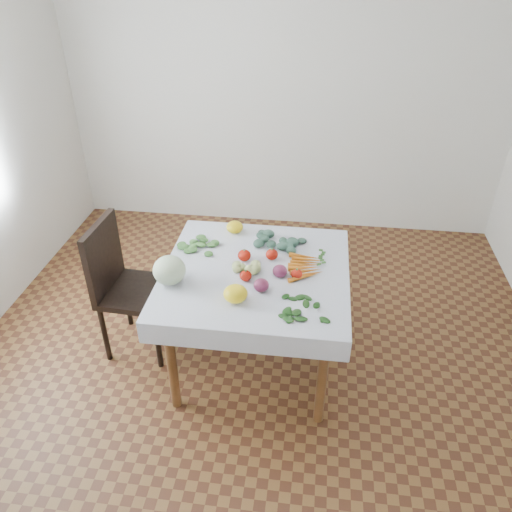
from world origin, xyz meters
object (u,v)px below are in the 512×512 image
Objects in this scene: carrot_bunch at (306,267)px; cabbage at (169,270)px; table at (256,284)px; heirloom_back at (235,227)px; chair at (122,280)px.

cabbage is at bearing -162.75° from carrot_bunch.
carrot_bunch is at bearing 11.05° from table.
table is 8.72× the size of heirloom_back.
heirloom_back is 0.37× the size of carrot_bunch.
chair is at bearing -152.03° from heirloom_back.
cabbage is at bearing -31.08° from chair.
cabbage is at bearing -159.01° from table.
heirloom_back is at bearing 27.97° from chair.
table is 1.04× the size of chair.
cabbage reaches higher than table.
table is 5.25× the size of cabbage.
heirloom_back is (0.70, 0.37, 0.24)m from chair.
chair is 3.13× the size of carrot_bunch.
heirloom_back is (-0.20, 0.44, 0.14)m from table.
cabbage is (-0.48, -0.18, 0.19)m from table.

